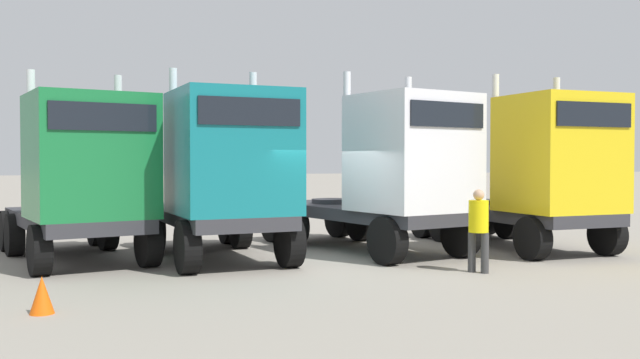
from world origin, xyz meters
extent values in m
plane|color=gray|center=(0.00, 0.00, 0.00)|extent=(200.00, 200.00, 0.00)
cube|color=#333338|center=(-5.18, 2.60, 0.92)|extent=(3.54, 6.02, 0.30)
cube|color=#197238|center=(-4.76, 0.96, 2.37)|extent=(2.89, 2.80, 2.60)
cube|color=black|center=(-4.47, -0.16, 3.14)|extent=(2.04, 0.56, 0.55)
cylinder|color=silver|center=(-4.16, 2.45, 2.67)|extent=(0.22, 0.22, 3.20)
cylinder|color=silver|center=(-6.00, 1.97, 2.67)|extent=(0.22, 0.22, 3.20)
cylinder|color=#333338|center=(-5.49, 3.80, 1.13)|extent=(1.34, 1.34, 0.12)
cylinder|color=black|center=(-3.59, 0.82, 0.51)|extent=(0.59, 1.08, 1.02)
cylinder|color=black|center=(-5.72, 0.27, 0.51)|extent=(0.59, 1.08, 1.02)
cylinder|color=black|center=(-4.42, 4.06, 0.51)|extent=(0.59, 1.08, 1.02)
cylinder|color=black|center=(-6.55, 3.51, 0.51)|extent=(0.59, 1.08, 1.02)
cylinder|color=black|center=(-4.70, 5.12, 0.51)|extent=(0.59, 1.08, 1.02)
cylinder|color=black|center=(-6.83, 4.57, 0.51)|extent=(0.59, 1.08, 1.02)
cube|color=#333338|center=(-2.06, 1.96, 0.99)|extent=(2.87, 6.05, 0.30)
cube|color=#14727A|center=(-1.87, 0.32, 2.46)|extent=(2.68, 2.80, 2.63)
cube|color=black|center=(-1.72, -0.96, 3.25)|extent=(2.09, 0.29, 0.55)
cylinder|color=silver|center=(-1.09, 1.84, 2.76)|extent=(0.20, 0.20, 3.23)
cylinder|color=silver|center=(-2.98, 1.62, 2.76)|extent=(0.20, 0.20, 3.23)
cylinder|color=#333338|center=(-2.21, 3.23, 1.20)|extent=(1.22, 1.22, 0.12)
cylinder|color=black|center=(-0.71, -0.12, 0.55)|extent=(0.48, 1.13, 1.09)
cylinder|color=black|center=(-2.89, -0.37, 0.55)|extent=(0.48, 1.13, 1.09)
cylinder|color=black|center=(-1.12, 3.39, 0.55)|extent=(0.48, 1.13, 1.09)
cylinder|color=black|center=(-3.31, 3.13, 0.55)|extent=(0.48, 1.13, 1.09)
cylinder|color=black|center=(-1.25, 4.48, 0.55)|extent=(0.48, 1.13, 1.09)
cylinder|color=black|center=(-3.43, 4.23, 0.55)|extent=(0.48, 1.13, 1.09)
cube|color=#333338|center=(1.82, 2.25, 0.96)|extent=(3.81, 6.68, 0.30)
cube|color=white|center=(2.36, 0.32, 2.46)|extent=(2.93, 2.87, 2.70)
cube|color=black|center=(2.67, -0.81, 3.28)|extent=(2.03, 0.60, 0.55)
cylinder|color=silver|center=(2.92, 1.84, 2.76)|extent=(0.22, 0.22, 3.30)
cylinder|color=silver|center=(1.09, 1.33, 2.76)|extent=(0.22, 0.22, 3.30)
cylinder|color=#333338|center=(1.45, 3.59, 1.17)|extent=(1.35, 1.35, 0.12)
cylinder|color=black|center=(3.54, 0.18, 0.53)|extent=(0.62, 1.12, 1.06)
cylinder|color=black|center=(1.42, -0.41, 0.53)|extent=(0.62, 1.12, 1.06)
cylinder|color=black|center=(2.46, 4.05, 0.53)|extent=(0.62, 1.12, 1.06)
cylinder|color=black|center=(0.34, 3.46, 0.53)|extent=(0.62, 1.12, 1.06)
cylinder|color=black|center=(2.17, 5.11, 0.53)|extent=(0.62, 1.12, 1.06)
cylinder|color=black|center=(0.05, 4.52, 0.53)|extent=(0.62, 1.12, 1.06)
cube|color=#333338|center=(5.79, 1.74, 0.90)|extent=(2.67, 6.33, 0.30)
cube|color=yellow|center=(5.94, -0.24, 2.45)|extent=(2.56, 2.39, 2.79)
cube|color=black|center=(6.03, -1.36, 3.32)|extent=(2.10, 0.20, 0.55)
cylinder|color=silver|center=(6.79, 1.09, 2.75)|extent=(0.19, 0.19, 3.39)
cylinder|color=silver|center=(4.90, 0.94, 2.75)|extent=(0.19, 0.19, 3.39)
cylinder|color=#333338|center=(5.68, 3.09, 1.11)|extent=(1.18, 1.18, 0.12)
cylinder|color=black|center=(7.07, -0.56, 0.50)|extent=(0.43, 1.03, 1.00)
cylinder|color=black|center=(4.88, -0.73, 0.50)|extent=(0.43, 1.03, 1.00)
cylinder|color=black|center=(6.77, 3.31, 0.50)|extent=(0.43, 1.03, 1.00)
cylinder|color=black|center=(4.58, 3.14, 0.50)|extent=(0.43, 1.03, 1.00)
cylinder|color=black|center=(6.69, 4.40, 0.50)|extent=(0.43, 1.03, 1.00)
cylinder|color=black|center=(4.49, 4.23, 0.50)|extent=(0.43, 1.03, 1.00)
cylinder|color=#393939|center=(2.88, -2.04, 0.41)|extent=(0.22, 0.22, 0.82)
cylinder|color=#393939|center=(2.71, -1.82, 0.41)|extent=(0.22, 0.22, 0.82)
cylinder|color=yellow|center=(2.79, -1.93, 1.15)|extent=(0.56, 0.56, 0.65)
sphere|color=tan|center=(2.79, -1.93, 1.59)|extent=(0.22, 0.22, 0.22)
cone|color=#F2590C|center=(-5.37, -3.40, 0.28)|extent=(0.36, 0.36, 0.57)
camera|label=1|loc=(-4.42, -14.44, 2.29)|focal=39.01mm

